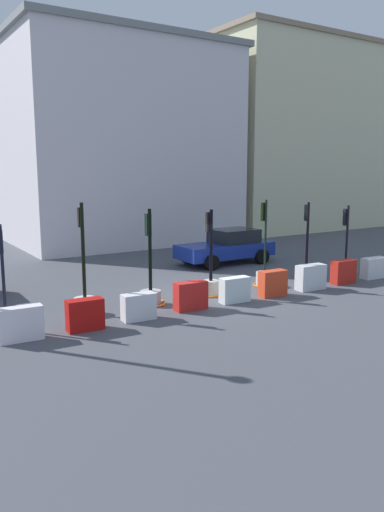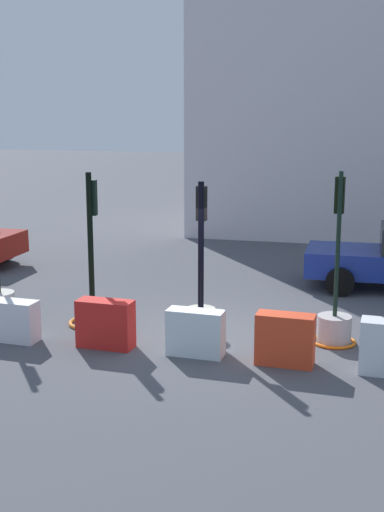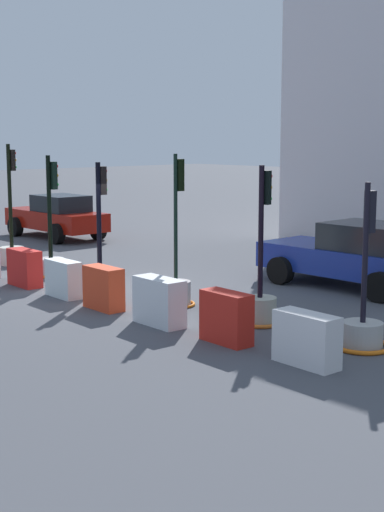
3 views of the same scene
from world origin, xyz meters
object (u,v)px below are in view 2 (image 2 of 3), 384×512
(traffic_light_4, at_px, (335,317))
(construction_barrier_3, at_px, (106,324))
(construction_barrier_4, at_px, (196,333))
(construction_barrier_5, at_px, (285,339))
(traffic_light_2, at_px, (93,301))
(traffic_light_3, at_px, (201,304))
(construction_barrier_2, at_px, (12,321))

(traffic_light_4, distance_m, construction_barrier_3, 4.30)
(traffic_light_4, bearing_deg, construction_barrier_3, -162.83)
(traffic_light_4, xyz_separation_m, construction_barrier_4, (-2.38, -1.29, -0.09))
(traffic_light_4, relative_size, construction_barrier_5, 3.19)
(construction_barrier_4, bearing_deg, traffic_light_4, 28.39)
(traffic_light_2, distance_m, construction_barrier_3, 1.46)
(traffic_light_3, xyz_separation_m, construction_barrier_5, (1.78, -1.22, -0.18))
(construction_barrier_2, distance_m, construction_barrier_3, 1.86)
(traffic_light_3, xyz_separation_m, construction_barrier_3, (-1.54, -1.13, -0.18))
(traffic_light_3, height_order, construction_barrier_2, traffic_light_3)
(traffic_light_2, relative_size, construction_barrier_5, 3.07)
(traffic_light_2, bearing_deg, construction_barrier_4, -26.94)
(construction_barrier_3, relative_size, construction_barrier_5, 1.05)
(traffic_light_2, relative_size, construction_barrier_4, 3.01)
(traffic_light_3, bearing_deg, construction_barrier_4, -81.30)
(traffic_light_3, relative_size, construction_barrier_4, 2.89)
(traffic_light_2, height_order, construction_barrier_3, traffic_light_2)
(traffic_light_2, xyz_separation_m, construction_barrier_5, (4.09, -1.33, -0.05))
(construction_barrier_3, height_order, construction_barrier_5, construction_barrier_5)
(construction_barrier_3, distance_m, construction_barrier_4, 1.72)
(traffic_light_4, height_order, construction_barrier_4, traffic_light_4)
(traffic_light_2, distance_m, construction_barrier_4, 2.79)
(construction_barrier_3, bearing_deg, construction_barrier_4, -0.67)
(traffic_light_3, xyz_separation_m, construction_barrier_2, (-3.41, -1.22, -0.24))
(construction_barrier_5, bearing_deg, traffic_light_4, 60.11)
(traffic_light_4, distance_m, construction_barrier_4, 2.71)
(traffic_light_3, relative_size, traffic_light_4, 0.93)
(construction_barrier_2, bearing_deg, traffic_light_3, 19.67)
(construction_barrier_4, bearing_deg, traffic_light_2, 153.06)
(construction_barrier_5, bearing_deg, traffic_light_2, 162.00)
(construction_barrier_3, bearing_deg, construction_barrier_2, -177.44)
(traffic_light_2, distance_m, traffic_light_4, 4.87)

